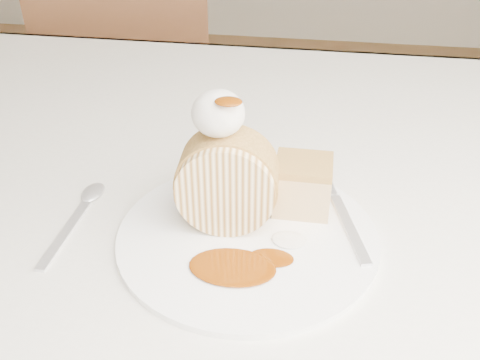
# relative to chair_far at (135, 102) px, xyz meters

# --- Properties ---
(table) EXTENTS (1.40, 0.90, 0.75)m
(table) POSITION_rel_chair_far_xyz_m (0.42, -0.66, 0.16)
(table) COLOR beige
(table) RESTS_ON ground
(chair_far) EXTENTS (0.49, 0.49, 0.88)m
(chair_far) POSITION_rel_chair_far_xyz_m (0.00, 0.00, 0.00)
(chair_far) COLOR brown
(chair_far) RESTS_ON ground
(plate) EXTENTS (0.28, 0.28, 0.01)m
(plate) POSITION_rel_chair_far_xyz_m (0.43, -0.83, 0.25)
(plate) COLOR white
(plate) RESTS_ON table
(roulade_slice) EXTENTS (0.11, 0.07, 0.10)m
(roulade_slice) POSITION_rel_chair_far_xyz_m (0.41, -0.81, 0.31)
(roulade_slice) COLOR #FFE6B1
(roulade_slice) RESTS_ON plate
(cake_chunk) EXTENTS (0.06, 0.06, 0.05)m
(cake_chunk) POSITION_rel_chair_far_xyz_m (0.49, -0.77, 0.28)
(cake_chunk) COLOR #BF8E48
(cake_chunk) RESTS_ON plate
(whipped_cream) EXTENTS (0.05, 0.05, 0.05)m
(whipped_cream) POSITION_rel_chair_far_xyz_m (0.40, -0.81, 0.38)
(whipped_cream) COLOR white
(whipped_cream) RESTS_ON roulade_slice
(caramel_drizzle) EXTENTS (0.03, 0.02, 0.01)m
(caramel_drizzle) POSITION_rel_chair_far_xyz_m (0.41, -0.82, 0.41)
(caramel_drizzle) COLOR #6D2E04
(caramel_drizzle) RESTS_ON whipped_cream
(caramel_pool) EXTENTS (0.09, 0.06, 0.00)m
(caramel_pool) POSITION_rel_chair_far_xyz_m (0.43, -0.89, 0.26)
(caramel_pool) COLOR #6D2E04
(caramel_pool) RESTS_ON plate
(fork) EXTENTS (0.07, 0.17, 0.00)m
(fork) POSITION_rel_chair_far_xyz_m (0.54, -0.81, 0.26)
(fork) COLOR silver
(fork) RESTS_ON plate
(spoon) EXTENTS (0.02, 0.15, 0.00)m
(spoon) POSITION_rel_chair_far_xyz_m (0.24, -0.86, 0.25)
(spoon) COLOR silver
(spoon) RESTS_ON table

